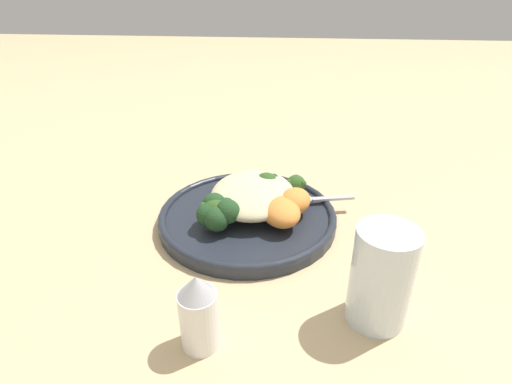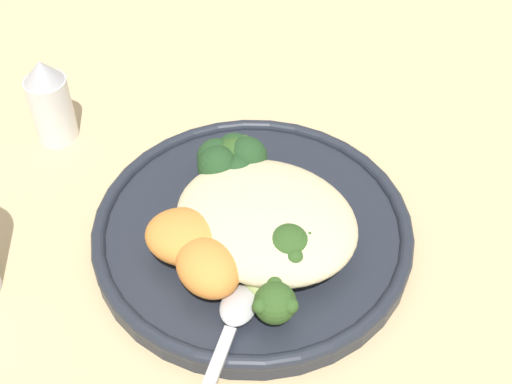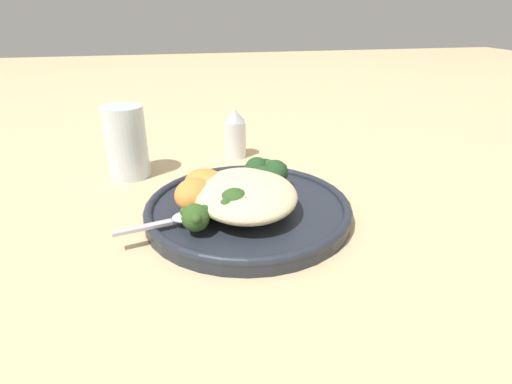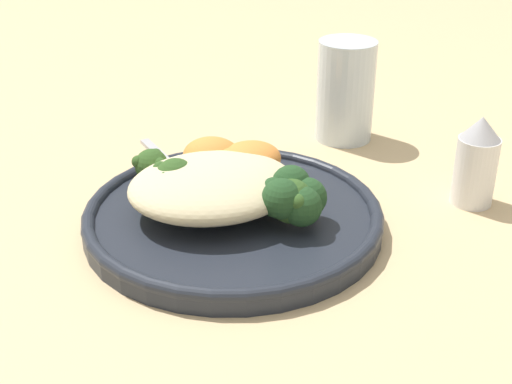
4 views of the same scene
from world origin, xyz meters
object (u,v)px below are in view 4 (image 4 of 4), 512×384
at_px(quinoa_mound, 212,186).
at_px(sweet_potato_chunk_1, 212,156).
at_px(sweet_potato_chunk_2, 248,161).
at_px(plate, 232,214).
at_px(broccoli_stalk_3, 280,197).
at_px(kale_tuft, 291,197).
at_px(water_glass, 345,91).
at_px(broccoli_stalk_2, 231,193).
at_px(broccoli_stalk_1, 182,180).
at_px(broccoli_stalk_0, 174,170).
at_px(sweet_potato_chunk_0, 237,166).
at_px(salt_shaker, 476,162).
at_px(spoon, 173,165).

bearing_deg(quinoa_mound, sweet_potato_chunk_1, 76.43).
bearing_deg(quinoa_mound, sweet_potato_chunk_2, 44.24).
height_order(quinoa_mound, sweet_potato_chunk_2, quinoa_mound).
bearing_deg(plate, quinoa_mound, 169.86).
xyz_separation_m(broccoli_stalk_3, kale_tuft, (0.01, -0.01, 0.00)).
relative_size(plate, water_glass, 2.35).
relative_size(broccoli_stalk_2, sweet_potato_chunk_2, 1.07).
xyz_separation_m(broccoli_stalk_3, sweet_potato_chunk_1, (-0.04, 0.09, 0.00)).
relative_size(quinoa_mound, broccoli_stalk_1, 1.59).
bearing_deg(broccoli_stalk_0, plate, 152.30).
relative_size(sweet_potato_chunk_0, water_glass, 0.57).
bearing_deg(sweet_potato_chunk_2, broccoli_stalk_0, 171.88).
height_order(broccoli_stalk_3, salt_shaker, salt_shaker).
xyz_separation_m(broccoli_stalk_0, sweet_potato_chunk_1, (0.04, 0.01, 0.01)).
bearing_deg(broccoli_stalk_3, sweet_potato_chunk_0, 176.65).
distance_m(plate, sweet_potato_chunk_2, 0.06).
bearing_deg(sweet_potato_chunk_0, broccoli_stalk_1, -159.87).
bearing_deg(broccoli_stalk_0, sweet_potato_chunk_2, -160.85).
bearing_deg(quinoa_mound, broccoli_stalk_3, -32.30).
height_order(broccoli_stalk_0, water_glass, water_glass).
bearing_deg(broccoli_stalk_0, water_glass, -127.86).
xyz_separation_m(broccoli_stalk_1, sweet_potato_chunk_0, (0.06, 0.02, -0.00)).
relative_size(kale_tuft, spoon, 0.58).
xyz_separation_m(broccoli_stalk_1, water_glass, (0.21, 0.14, 0.02)).
xyz_separation_m(broccoli_stalk_2, sweet_potato_chunk_0, (0.02, 0.04, 0.00)).
distance_m(sweet_potato_chunk_0, sweet_potato_chunk_2, 0.01).
relative_size(broccoli_stalk_3, kale_tuft, 1.94).
relative_size(sweet_potato_chunk_0, kale_tuft, 1.05).
xyz_separation_m(broccoli_stalk_2, sweet_potato_chunk_1, (-0.00, 0.07, 0.01)).
bearing_deg(water_glass, broccoli_stalk_0, -155.14).
xyz_separation_m(quinoa_mound, salt_shaker, (0.25, -0.03, 0.00)).
distance_m(sweet_potato_chunk_2, water_glass, 0.18).
relative_size(sweet_potato_chunk_1, water_glass, 0.50).
distance_m(sweet_potato_chunk_0, spoon, 0.07).
bearing_deg(spoon, sweet_potato_chunk_0, -142.28).
relative_size(quinoa_mound, sweet_potato_chunk_1, 2.64).
relative_size(plate, broccoli_stalk_2, 3.73).
xyz_separation_m(plate, sweet_potato_chunk_2, (0.03, 0.05, 0.03)).
bearing_deg(quinoa_mound, kale_tuft, -35.51).
distance_m(kale_tuft, spoon, 0.15).
distance_m(plate, broccoli_stalk_3, 0.05).
height_order(quinoa_mound, broccoli_stalk_2, quinoa_mound).
height_order(broccoli_stalk_2, salt_shaker, salt_shaker).
height_order(spoon, water_glass, water_glass).
height_order(plate, broccoli_stalk_2, broccoli_stalk_2).
height_order(quinoa_mound, salt_shaker, salt_shaker).
xyz_separation_m(plate, quinoa_mound, (-0.02, 0.00, 0.03)).
bearing_deg(salt_shaker, water_glass, 106.60).
xyz_separation_m(broccoli_stalk_2, kale_tuft, (0.04, -0.04, 0.01)).
relative_size(quinoa_mound, sweet_potato_chunk_0, 2.31).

